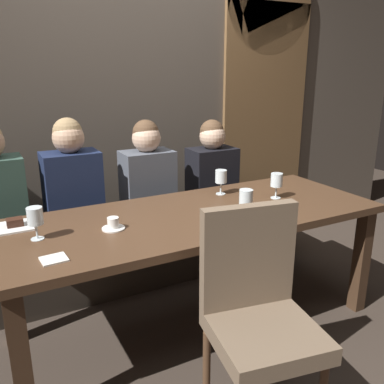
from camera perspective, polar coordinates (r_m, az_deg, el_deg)
name	(u,v)px	position (r m, az deg, el deg)	size (l,w,h in m)	color
ground	(195,323)	(2.73, 0.48, -17.66)	(9.00, 9.00, 0.00)	#382D26
back_wall_tiled	(121,74)	(3.37, -9.76, 15.80)	(6.00, 0.12, 3.00)	brown
arched_door	(265,88)	(3.96, 10.11, 13.95)	(0.90, 0.05, 2.55)	brown
dining_table	(196,227)	(2.42, 0.51, -4.85)	(2.20, 0.84, 0.74)	#412B1C
banquette_bench	(152,249)	(3.17, -5.60, -7.81)	(2.50, 0.44, 0.45)	#312A23
chair_near_side	(258,305)	(1.88, 9.05, -15.11)	(0.51, 0.51, 0.98)	#4C3321
diner_bearded	(72,183)	(2.81, -16.22, 1.27)	(0.36, 0.24, 0.80)	#192342
diner_far_end	(148,176)	(2.96, -6.16, 2.24)	(0.36, 0.24, 0.75)	#4C515B
diner_near_end	(212,169)	(3.23, 2.77, 3.24)	(0.36, 0.24, 0.72)	black
wine_glass_near_left	(221,178)	(2.72, 4.02, 1.99)	(0.08, 0.08, 0.16)	silver
wine_glass_near_right	(35,218)	(2.13, -20.84, -3.33)	(0.08, 0.08, 0.16)	silver
wine_glass_center_front	(277,181)	(2.68, 11.60, 1.46)	(0.08, 0.08, 0.16)	silver
wine_glass_far_right	(246,198)	(2.30, 7.46, -0.82)	(0.08, 0.08, 0.16)	silver
espresso_cup	(113,224)	(2.19, -10.82, -4.41)	(0.12, 0.12, 0.06)	white
dessert_plate	(14,225)	(2.36, -23.37, -4.23)	(0.19, 0.19, 0.05)	white
folded_napkin	(54,259)	(1.92, -18.53, -8.79)	(0.11, 0.10, 0.01)	silver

